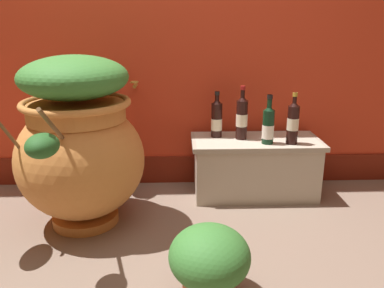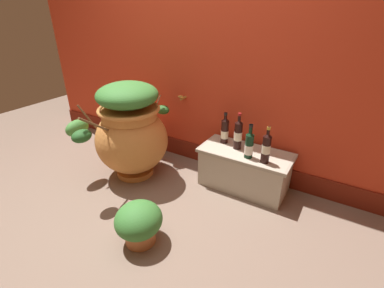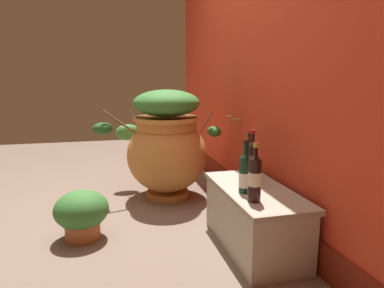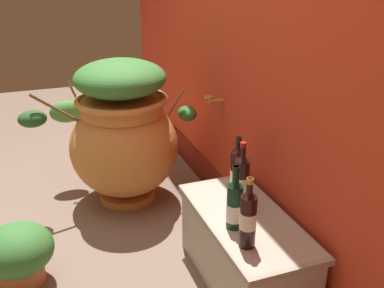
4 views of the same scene
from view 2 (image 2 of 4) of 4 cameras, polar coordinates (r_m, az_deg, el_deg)
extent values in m
plane|color=#7A6656|center=(2.46, -12.08, -14.11)|extent=(7.00, 7.00, 0.00)
cube|color=red|center=(2.86, 2.72, 20.91)|extent=(4.40, 0.20, 2.60)
cube|color=maroon|center=(3.13, 1.32, -1.72)|extent=(4.40, 0.02, 0.20)
cylinder|color=#B28433|center=(2.93, -1.81, 9.35)|extent=(0.02, 0.10, 0.02)
torus|color=#B28433|center=(2.88, -2.37, 9.67)|extent=(0.06, 0.06, 0.01)
cylinder|color=#CC7F3D|center=(2.99, -11.51, -5.38)|extent=(0.38, 0.38, 0.05)
ellipsoid|color=#CC7F3D|center=(2.82, -12.15, 0.77)|extent=(0.71, 0.71, 0.66)
cylinder|color=#CC7F3D|center=(2.71, -12.70, 6.05)|extent=(0.52, 0.52, 0.09)
torus|color=#CC7F3D|center=(2.70, -12.80, 6.98)|extent=(0.59, 0.59, 0.04)
cylinder|color=brown|center=(2.46, -19.41, 3.79)|extent=(0.02, 0.27, 0.21)
ellipsoid|color=#235623|center=(2.40, -21.63, 1.52)|extent=(0.14, 0.17, 0.10)
cylinder|color=brown|center=(2.91, -7.17, 8.07)|extent=(0.03, 0.12, 0.18)
ellipsoid|color=#2D6628|center=(2.98, -6.04, 6.99)|extent=(0.15, 0.12, 0.09)
cylinder|color=brown|center=(2.78, -20.60, 5.14)|extent=(0.12, 0.10, 0.26)
ellipsoid|color=#428438|center=(2.85, -22.43, 3.04)|extent=(0.14, 0.24, 0.16)
ellipsoid|color=#387A33|center=(2.66, -13.10, 9.75)|extent=(0.57, 0.57, 0.23)
cube|color=#B2A893|center=(2.68, 10.63, -5.13)|extent=(0.79, 0.38, 0.38)
cube|color=#A09785|center=(2.59, 10.95, -1.80)|extent=(0.84, 0.40, 0.03)
cylinder|color=black|center=(2.68, 6.71, 2.53)|extent=(0.07, 0.07, 0.23)
cone|color=black|center=(2.63, 6.85, 5.02)|extent=(0.07, 0.07, 0.04)
cylinder|color=black|center=(2.62, 6.88, 5.58)|extent=(0.03, 0.03, 0.08)
cylinder|color=black|center=(2.61, 6.91, 6.16)|extent=(0.03, 0.03, 0.02)
cylinder|color=beige|center=(2.69, 6.68, 2.01)|extent=(0.07, 0.07, 0.08)
cylinder|color=black|center=(2.58, 9.38, 1.65)|extent=(0.07, 0.07, 0.25)
cone|color=black|center=(2.52, 9.61, 4.53)|extent=(0.07, 0.07, 0.04)
cylinder|color=black|center=(2.51, 9.67, 5.25)|extent=(0.03, 0.03, 0.09)
cylinder|color=maroon|center=(2.50, 9.73, 6.00)|extent=(0.03, 0.03, 0.02)
cylinder|color=beige|center=(2.58, 9.38, 1.65)|extent=(0.07, 0.07, 0.08)
cylinder|color=black|center=(2.45, 11.58, -0.46)|extent=(0.07, 0.07, 0.21)
cone|color=black|center=(2.40, 11.84, 2.08)|extent=(0.07, 0.07, 0.04)
cylinder|color=black|center=(2.38, 11.92, 2.86)|extent=(0.03, 0.03, 0.10)
cylinder|color=black|center=(2.37, 12.00, 3.66)|extent=(0.03, 0.03, 0.02)
cylinder|color=white|center=(2.46, 11.52, -1.06)|extent=(0.07, 0.07, 0.09)
cylinder|color=black|center=(2.39, 14.89, -1.11)|extent=(0.07, 0.07, 0.24)
cone|color=black|center=(2.34, 15.26, 1.77)|extent=(0.07, 0.07, 0.04)
cylinder|color=black|center=(2.33, 15.35, 2.44)|extent=(0.03, 0.03, 0.08)
cylinder|color=#B7932D|center=(2.31, 15.43, 3.12)|extent=(0.03, 0.03, 0.02)
cylinder|color=beige|center=(2.39, 14.91, -0.96)|extent=(0.07, 0.07, 0.08)
cylinder|color=#B26638|center=(2.20, -10.54, -17.71)|extent=(0.23, 0.23, 0.12)
torus|color=#A45D33|center=(2.17, -10.65, -16.80)|extent=(0.25, 0.25, 0.02)
ellipsoid|color=#387A33|center=(2.11, -10.86, -14.98)|extent=(0.34, 0.35, 0.25)
camera|label=1|loc=(1.37, -66.04, -9.49)|focal=37.38mm
camera|label=3|loc=(1.77, 64.50, -7.48)|focal=31.21mm
camera|label=4|loc=(1.56, 66.64, 9.03)|focal=41.45mm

